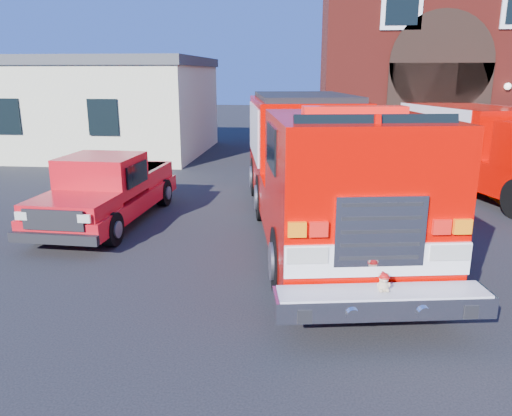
# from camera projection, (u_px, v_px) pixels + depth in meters

# --- Properties ---
(ground) EXTENTS (100.00, 100.00, 0.00)m
(ground) POSITION_uv_depth(u_px,v_px,m) (262.00, 253.00, 10.48)
(ground) COLOR black
(ground) RESTS_ON ground
(parking_stripe_mid) EXTENTS (0.12, 3.00, 0.01)m
(parking_stripe_mid) POSITION_uv_depth(u_px,v_px,m) (511.00, 211.00, 13.67)
(parking_stripe_mid) COLOR yellow
(parking_stripe_mid) RESTS_ON ground
(parking_stripe_far) EXTENTS (0.12, 3.00, 0.01)m
(parking_stripe_far) POSITION_uv_depth(u_px,v_px,m) (476.00, 187.00, 16.55)
(parking_stripe_far) COLOR yellow
(parking_stripe_far) RESTS_ON ground
(fire_station) EXTENTS (15.20, 10.20, 8.45)m
(fire_station) POSITION_uv_depth(u_px,v_px,m) (495.00, 59.00, 21.89)
(fire_station) COLOR maroon
(fire_station) RESTS_ON ground
(side_building) EXTENTS (10.20, 8.20, 4.35)m
(side_building) POSITION_uv_depth(u_px,v_px,m) (96.00, 105.00, 23.27)
(side_building) COLOR beige
(side_building) RESTS_ON ground
(fire_engine) EXTENTS (4.42, 10.49, 3.13)m
(fire_engine) POSITION_uv_depth(u_px,v_px,m) (318.00, 164.00, 11.49)
(fire_engine) COLOR black
(fire_engine) RESTS_ON ground
(pickup_truck) EXTENTS (2.13, 5.38, 1.73)m
(pickup_truck) POSITION_uv_depth(u_px,v_px,m) (108.00, 190.00, 12.45)
(pickup_truck) COLOR black
(pickup_truck) RESTS_ON ground
(secondary_truck) EXTENTS (4.97, 8.44, 2.62)m
(secondary_truck) POSITION_uv_depth(u_px,v_px,m) (488.00, 148.00, 15.35)
(secondary_truck) COLOR black
(secondary_truck) RESTS_ON ground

